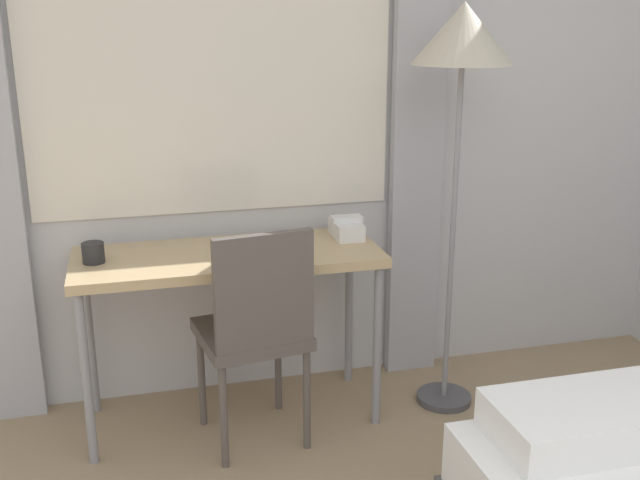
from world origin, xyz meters
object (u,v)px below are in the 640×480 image
object	(u,v)px
book	(245,252)
desk_chair	(256,324)
desk	(229,269)
standing_lamp	(462,55)
mug	(93,253)
telephone	(346,228)

from	to	relation	value
book	desk_chair	bearing A→B (deg)	-87.72
desk	standing_lamp	size ratio (longest dim) A/B	0.72
mug	desk_chair	bearing A→B (deg)	-22.55
mug	telephone	bearing A→B (deg)	4.51
telephone	book	world-z (taller)	telephone
desk	mug	size ratio (longest dim) A/B	14.42
mug	standing_lamp	bearing A→B (deg)	-4.30
desk_chair	telephone	world-z (taller)	desk_chair
telephone	mug	bearing A→B (deg)	-175.49
desk	telephone	distance (m)	0.55
desk_chair	telephone	distance (m)	0.62
desk_chair	telephone	xyz separation A→B (m)	(0.46, 0.33, 0.26)
desk	desk_chair	size ratio (longest dim) A/B	1.34
telephone	mug	xyz separation A→B (m)	(-1.05, -0.08, -0.00)
desk	mug	xyz separation A→B (m)	(-0.52, 0.01, 0.11)
standing_lamp	telephone	bearing A→B (deg)	154.86
desk	standing_lamp	bearing A→B (deg)	-6.37
telephone	desk	bearing A→B (deg)	-170.53
standing_lamp	telephone	xyz separation A→B (m)	(-0.41, 0.19, -0.73)
desk	book	world-z (taller)	book
desk_chair	book	distance (m)	0.30
telephone	mug	world-z (taller)	telephone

